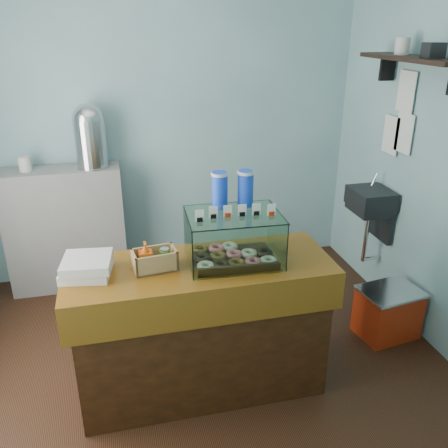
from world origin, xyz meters
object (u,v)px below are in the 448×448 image
object	(u,v)px
red_cooler	(388,312)
counter	(201,327)
coffee_urn	(90,134)
display_case	(232,233)

from	to	relation	value
red_cooler	counter	bearing A→B (deg)	-179.98
counter	red_cooler	bearing A→B (deg)	8.24
counter	coffee_urn	distance (m)	1.92
counter	red_cooler	xyz separation A→B (m)	(1.48, 0.21, -0.26)
coffee_urn	red_cooler	distance (m)	2.76
red_cooler	coffee_urn	bearing A→B (deg)	138.94
coffee_urn	red_cooler	xyz separation A→B (m)	(2.10, -1.35, -1.18)
counter	red_cooler	world-z (taller)	counter
coffee_urn	red_cooler	size ratio (longest dim) A/B	1.09
display_case	coffee_urn	distance (m)	1.76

